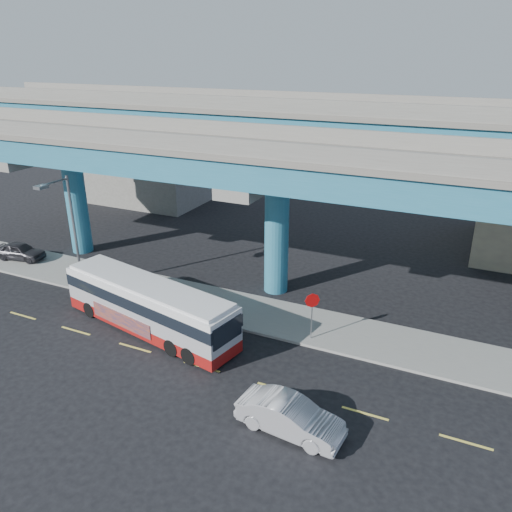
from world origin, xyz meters
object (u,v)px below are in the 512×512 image
at_px(sedan, 290,417).
at_px(transit_bus, 149,305).
at_px(stop_sign, 312,306).
at_px(street_lamp, 66,218).
at_px(parked_car, 20,251).

bearing_deg(sedan, transit_bus, 72.42).
bearing_deg(sedan, stop_sign, 17.50).
height_order(sedan, street_lamp, street_lamp).
xyz_separation_m(sedan, street_lamp, (-16.92, 6.07, 4.17)).
bearing_deg(parked_car, sedan, -118.19).
bearing_deg(street_lamp, parked_car, 163.71).
height_order(street_lamp, stop_sign, street_lamp).
height_order(parked_car, stop_sign, stop_sign).
height_order(transit_bus, street_lamp, street_lamp).
relative_size(sedan, street_lamp, 0.62).
bearing_deg(street_lamp, transit_bus, -15.11).
relative_size(transit_bus, sedan, 2.51).
distance_m(transit_bus, sedan, 10.68).
xyz_separation_m(parked_car, stop_sign, (22.69, -1.39, 1.28)).
bearing_deg(parked_car, transit_bus, -115.17).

